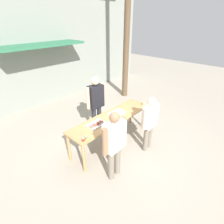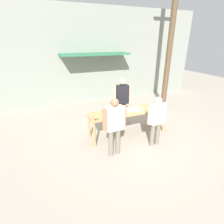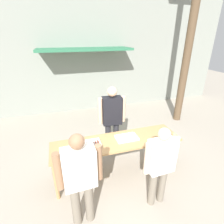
% 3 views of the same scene
% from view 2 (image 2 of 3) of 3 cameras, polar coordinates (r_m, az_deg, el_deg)
% --- Properties ---
extents(ground_plane, '(24.00, 24.00, 0.00)m').
position_cam_2_polar(ground_plane, '(6.11, 5.05, -7.19)').
color(ground_plane, '#A39989').
extents(building_facade_back, '(12.00, 1.11, 4.50)m').
position_cam_2_polar(building_facade_back, '(9.04, -6.57, 17.60)').
color(building_facade_back, gray).
rests_on(building_facade_back, ground).
extents(serving_table, '(2.65, 0.71, 0.86)m').
position_cam_2_polar(serving_table, '(5.77, 5.31, -0.57)').
color(serving_table, tan).
rests_on(serving_table, ground).
extents(food_tray_sausages, '(0.46, 0.29, 0.04)m').
position_cam_2_polar(food_tray_sausages, '(5.52, 0.06, -0.34)').
color(food_tray_sausages, silver).
rests_on(food_tray_sausages, serving_table).
extents(food_tray_buns, '(0.46, 0.29, 0.05)m').
position_cam_2_polar(food_tray_buns, '(5.84, 7.21, 0.84)').
color(food_tray_buns, silver).
rests_on(food_tray_buns, serving_table).
extents(condiment_jar_mustard, '(0.06, 0.06, 0.07)m').
position_cam_2_polar(condiment_jar_mustard, '(5.09, -5.39, -2.27)').
color(condiment_jar_mustard, '#B22319').
rests_on(condiment_jar_mustard, serving_table).
extents(condiment_jar_ketchup, '(0.06, 0.06, 0.07)m').
position_cam_2_polar(condiment_jar_ketchup, '(5.12, -4.50, -2.08)').
color(condiment_jar_ketchup, '#567A38').
rests_on(condiment_jar_ketchup, serving_table).
extents(beer_cup, '(0.07, 0.07, 0.10)m').
position_cam_2_polar(beer_cup, '(6.15, 16.28, 1.55)').
color(beer_cup, '#DBC67A').
rests_on(beer_cup, serving_table).
extents(person_server_behind_table, '(0.66, 0.28, 1.78)m').
position_cam_2_polar(person_server_behind_table, '(6.38, 3.27, 4.59)').
color(person_server_behind_table, '#232328').
rests_on(person_server_behind_table, ground).
extents(person_customer_holding_hotdog, '(0.68, 0.27, 1.66)m').
position_cam_2_polar(person_customer_holding_hotdog, '(4.63, 0.83, -3.65)').
color(person_customer_holding_hotdog, '#756B5B').
rests_on(person_customer_holding_hotdog, ground).
extents(person_customer_with_cup, '(0.63, 0.26, 1.55)m').
position_cam_2_polar(person_customer_with_cup, '(5.26, 14.38, -1.86)').
color(person_customer_with_cup, '#756B5B').
rests_on(person_customer_with_cup, ground).
extents(utility_pole, '(1.10, 0.25, 6.53)m').
position_cam_2_polar(utility_pole, '(8.64, 18.86, 23.58)').
color(utility_pole, brown).
rests_on(utility_pole, ground).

